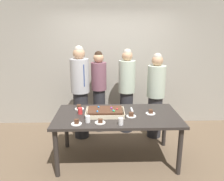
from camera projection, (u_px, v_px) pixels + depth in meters
ground_plane at (117, 159)px, 3.67m from camera, size 12.00×12.00×0.00m
interior_back_panel at (113, 56)px, 4.82m from camera, size 8.00×0.12×3.00m
party_table at (117, 119)px, 3.49m from camera, size 1.92×1.01×0.78m
sheet_cake at (105, 112)px, 3.47m from camera, size 0.60×0.42×0.11m
plated_slice_near_left at (77, 123)px, 3.11m from camera, size 0.15×0.15×0.07m
plated_slice_near_right at (100, 122)px, 3.15m from camera, size 0.15×0.15×0.06m
plated_slice_far_left at (79, 108)px, 3.70m from camera, size 0.15×0.15×0.07m
plated_slice_far_right at (131, 115)px, 3.38m from camera, size 0.15×0.15×0.07m
plated_slice_center_front at (151, 112)px, 3.50m from camera, size 0.15×0.15×0.06m
drink_cup_nearest at (121, 121)px, 3.08m from camera, size 0.07×0.07×0.10m
drink_cup_middle at (88, 119)px, 3.16m from camera, size 0.07×0.07×0.10m
drink_cup_far_end at (80, 111)px, 3.49m from camera, size 0.07×0.07×0.10m
cake_server_utensil at (132, 109)px, 3.68m from camera, size 0.03×0.20×0.01m
person_serving_front at (127, 90)px, 4.47m from camera, size 0.33×0.33×1.71m
person_green_shirt_behind at (80, 91)px, 4.20m from camera, size 0.35×0.35×1.79m
person_striped_tie_right at (99, 90)px, 4.53m from camera, size 0.31×0.31×1.66m
person_far_right_suit at (156, 95)px, 4.24m from camera, size 0.34×0.34×1.65m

